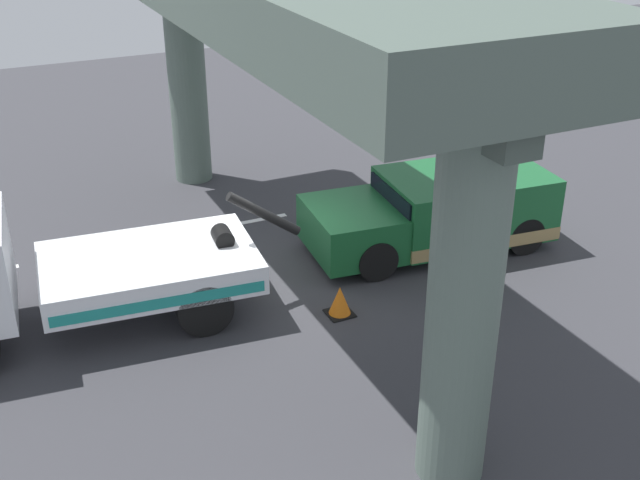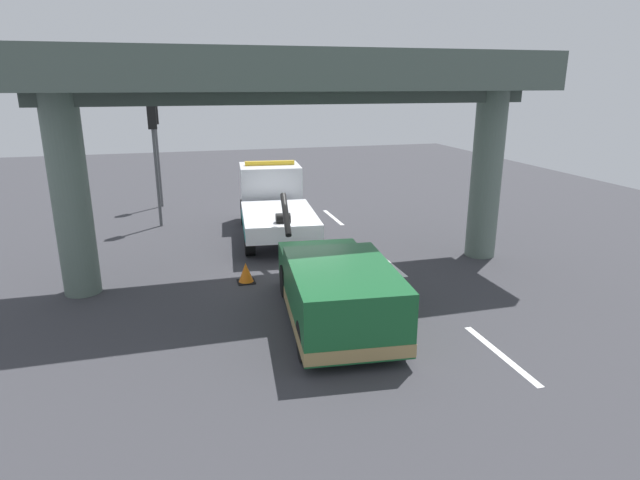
# 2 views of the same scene
# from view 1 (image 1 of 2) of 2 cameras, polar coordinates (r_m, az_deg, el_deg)

# --- Properties ---
(ground_plane) EXTENTS (60.00, 40.00, 0.10)m
(ground_plane) POSITION_cam_1_polar(r_m,az_deg,el_deg) (16.10, -2.79, -2.97)
(ground_plane) COLOR #38383D
(lane_stripe_west) EXTENTS (2.60, 0.16, 0.01)m
(lane_stripe_west) POSITION_cam_1_polar(r_m,az_deg,el_deg) (20.95, 9.50, 4.07)
(lane_stripe_west) COLOR silver
(lane_stripe_west) RESTS_ON ground
(lane_stripe_mid) EXTENTS (2.60, 0.16, 0.01)m
(lane_stripe_mid) POSITION_cam_1_polar(r_m,az_deg,el_deg) (18.44, -6.18, 1.10)
(lane_stripe_mid) COLOR silver
(lane_stripe_mid) RESTS_ON ground
(tow_truck_white) EXTENTS (7.34, 2.95, 2.46)m
(tow_truck_white) POSITION_cam_1_polar(r_m,az_deg,el_deg) (14.70, -19.59, -2.11)
(tow_truck_white) COLOR white
(tow_truck_white) RESTS_ON ground
(towed_van_green) EXTENTS (5.38, 2.65, 1.58)m
(towed_van_green) POSITION_cam_1_polar(r_m,az_deg,el_deg) (17.29, 8.51, 1.99)
(towed_van_green) COLOR #195B2D
(towed_van_green) RESTS_ON ground
(overpass_structure) EXTENTS (3.60, 13.98, 6.21)m
(overpass_structure) POSITION_cam_1_polar(r_m,az_deg,el_deg) (14.29, -3.10, 15.82)
(overpass_structure) COLOR #596B60
(overpass_structure) RESTS_ON ground
(traffic_cone_orange) EXTENTS (0.48, 0.48, 0.58)m
(traffic_cone_orange) POSITION_cam_1_polar(r_m,az_deg,el_deg) (14.78, 1.42, -4.40)
(traffic_cone_orange) COLOR orange
(traffic_cone_orange) RESTS_ON ground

